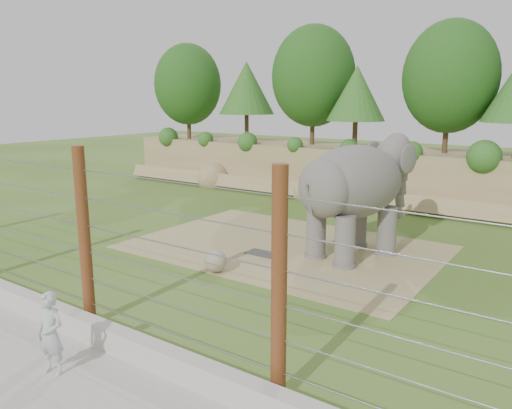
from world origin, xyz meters
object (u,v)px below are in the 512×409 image
Objects in this scene: elephant at (353,199)px; zookeeper at (50,334)px; barrier_fence at (84,238)px; stone_ball at (216,261)px.

elephant is 2.93× the size of zookeeper.
barrier_fence is at bearing -92.15° from elephant.
stone_ball is at bearing -107.67° from elephant.
zookeeper reaches higher than stone_ball.
stone_ball is 0.03× the size of barrier_fence.
elephant is 9.79m from zookeeper.
elephant is at bearing 55.33° from stone_ball.
barrier_fence is (-0.18, -4.20, 1.65)m from stone_ball.
stone_ball is at bearing 87.48° from barrier_fence.
zookeeper is (-1.55, -9.61, -1.07)m from elephant.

